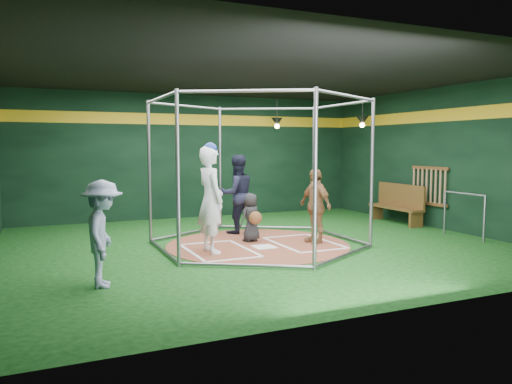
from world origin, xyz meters
name	(u,v)px	position (x,y,z in m)	size (l,w,h in m)	color
room_shell	(258,161)	(0.00, 0.01, 1.75)	(10.10, 9.10, 3.53)	#0D3A0E
clay_disc	(258,245)	(0.00, 0.00, 0.01)	(3.80, 3.80, 0.01)	brown
home_plate	(264,247)	(0.00, -0.30, 0.02)	(0.43, 0.43, 0.01)	white
batter_box_left	(219,250)	(-0.95, -0.25, 0.02)	(1.17, 1.77, 0.01)	white
batter_box_right	(304,243)	(0.95, -0.25, 0.02)	(1.17, 1.77, 0.01)	white
batting_cage	(258,173)	(0.00, 0.00, 1.50)	(4.05, 4.67, 3.00)	gray
bat_rack	(429,186)	(4.93, 0.40, 1.05)	(0.07, 1.25, 0.98)	brown
pendant_lamp_near	(277,122)	(2.20, 3.60, 2.74)	(0.34, 0.34, 0.90)	black
pendant_lamp_far	(362,121)	(4.00, 2.00, 2.74)	(0.34, 0.34, 0.90)	black
batter_figure	(211,199)	(-1.14, -0.33, 1.05)	(0.55, 0.78, 2.11)	white
visitor_leopard	(315,206)	(1.21, -0.27, 0.80)	(0.92, 0.38, 1.57)	tan
catcher_figure	(251,217)	(0.00, 0.36, 0.53)	(0.58, 0.63, 1.03)	black
umpire	(237,194)	(0.11, 1.47, 0.93)	(0.89, 0.70, 1.84)	black
bystander_blue	(103,234)	(-3.32, -1.90, 0.78)	(1.01, 0.58, 1.57)	#8C9DBA
dugout_bench	(398,203)	(4.63, 1.21, 0.53)	(0.42, 1.79, 1.05)	brown
steel_railing	(464,208)	(4.55, -1.11, 0.68)	(0.05, 1.18, 1.02)	gray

